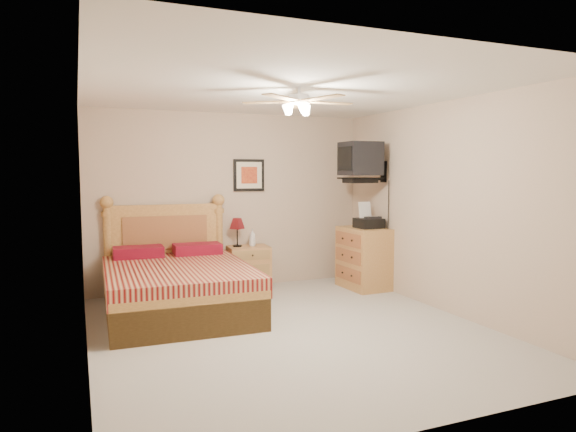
# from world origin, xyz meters

# --- Properties ---
(floor) EXTENTS (4.50, 4.50, 0.00)m
(floor) POSITION_xyz_m (0.00, 0.00, 0.00)
(floor) COLOR #A39D93
(floor) RESTS_ON ground
(ceiling) EXTENTS (4.00, 4.50, 0.04)m
(ceiling) POSITION_xyz_m (0.00, 0.00, 2.50)
(ceiling) COLOR white
(ceiling) RESTS_ON ground
(wall_back) EXTENTS (4.00, 0.04, 2.50)m
(wall_back) POSITION_xyz_m (0.00, 2.25, 1.25)
(wall_back) COLOR tan
(wall_back) RESTS_ON ground
(wall_front) EXTENTS (4.00, 0.04, 2.50)m
(wall_front) POSITION_xyz_m (0.00, -2.25, 1.25)
(wall_front) COLOR tan
(wall_front) RESTS_ON ground
(wall_left) EXTENTS (0.04, 4.50, 2.50)m
(wall_left) POSITION_xyz_m (-2.00, 0.00, 1.25)
(wall_left) COLOR tan
(wall_left) RESTS_ON ground
(wall_right) EXTENTS (0.04, 4.50, 2.50)m
(wall_right) POSITION_xyz_m (2.00, 0.00, 1.25)
(wall_right) COLOR tan
(wall_right) RESTS_ON ground
(bed) EXTENTS (1.66, 2.15, 1.36)m
(bed) POSITION_xyz_m (-0.98, 1.12, 0.68)
(bed) COLOR #9D6B34
(bed) RESTS_ON ground
(nightstand) EXTENTS (0.60, 0.47, 0.61)m
(nightstand) POSITION_xyz_m (0.19, 2.00, 0.31)
(nightstand) COLOR #A5763D
(nightstand) RESTS_ON ground
(table_lamp) EXTENTS (0.25, 0.25, 0.40)m
(table_lamp) POSITION_xyz_m (0.04, 2.06, 0.82)
(table_lamp) COLOR maroon
(table_lamp) RESTS_ON nightstand
(lotion_bottle) EXTENTS (0.10, 0.10, 0.24)m
(lotion_bottle) POSITION_xyz_m (0.25, 2.02, 0.74)
(lotion_bottle) COLOR silver
(lotion_bottle) RESTS_ON nightstand
(framed_picture) EXTENTS (0.46, 0.04, 0.46)m
(framed_picture) POSITION_xyz_m (0.27, 2.23, 1.62)
(framed_picture) COLOR black
(framed_picture) RESTS_ON wall_back
(dresser) EXTENTS (0.54, 0.76, 0.87)m
(dresser) POSITION_xyz_m (1.73, 1.43, 0.44)
(dresser) COLOR #A16B32
(dresser) RESTS_ON ground
(fax_machine) EXTENTS (0.35, 0.37, 0.37)m
(fax_machine) POSITION_xyz_m (1.76, 1.37, 1.06)
(fax_machine) COLOR black
(fax_machine) RESTS_ON dresser
(magazine_lower) EXTENTS (0.27, 0.31, 0.02)m
(magazine_lower) POSITION_xyz_m (1.67, 1.64, 0.89)
(magazine_lower) COLOR beige
(magazine_lower) RESTS_ON dresser
(magazine_upper) EXTENTS (0.21, 0.26, 0.02)m
(magazine_upper) POSITION_xyz_m (1.70, 1.66, 0.91)
(magazine_upper) COLOR gray
(magazine_upper) RESTS_ON magazine_lower
(wall_tv) EXTENTS (0.56, 0.46, 0.58)m
(wall_tv) POSITION_xyz_m (1.75, 1.34, 1.81)
(wall_tv) COLOR black
(wall_tv) RESTS_ON wall_right
(ceiling_fan) EXTENTS (1.14, 1.14, 0.28)m
(ceiling_fan) POSITION_xyz_m (0.00, -0.20, 2.36)
(ceiling_fan) COLOR white
(ceiling_fan) RESTS_ON ceiling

